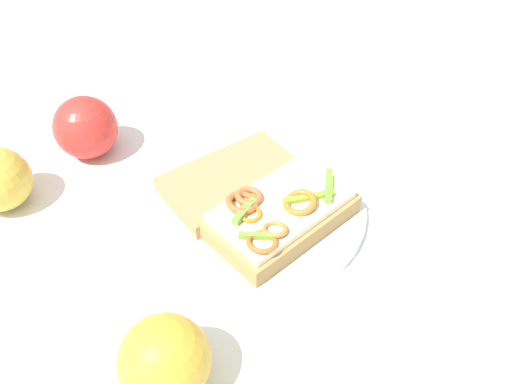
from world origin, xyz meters
TOP-DOWN VIEW (x-y plane):
  - ground_plane at (0.00, 0.00)m, footprint 2.00×2.00m
  - plate at (0.00, 0.00)m, footprint 0.26×0.26m
  - sandwich at (0.04, 0.01)m, footprint 0.14×0.19m
  - bread_slice_side at (-0.04, -0.01)m, footprint 0.13×0.18m
  - apple_0 at (-0.19, -0.16)m, footprint 0.09×0.09m
  - apple_2 at (0.17, -0.16)m, footprint 0.09×0.09m

SIDE VIEW (x-z plane):
  - ground_plane at x=0.00m, z-range 0.00..0.00m
  - plate at x=0.00m, z-range 0.00..0.01m
  - bread_slice_side at x=-0.04m, z-range 0.01..0.03m
  - sandwich at x=0.04m, z-range 0.01..0.05m
  - apple_2 at x=0.17m, z-range 0.00..0.08m
  - apple_0 at x=-0.19m, z-range 0.00..0.08m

